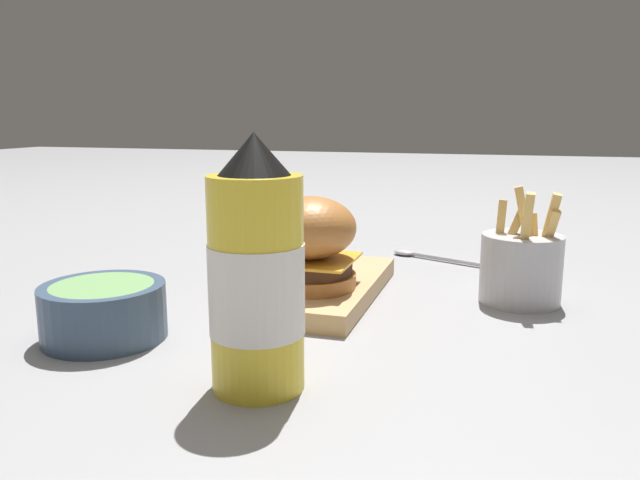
# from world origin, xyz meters

# --- Properties ---
(ground_plane) EXTENTS (6.00, 6.00, 0.00)m
(ground_plane) POSITION_xyz_m (0.00, 0.00, 0.00)
(ground_plane) COLOR gray
(serving_board) EXTENTS (0.28, 0.14, 0.02)m
(serving_board) POSITION_xyz_m (0.02, 0.04, 0.01)
(serving_board) COLOR tan
(serving_board) RESTS_ON ground_plane
(burger) EXTENTS (0.11, 0.11, 0.11)m
(burger) POSITION_xyz_m (0.06, 0.04, 0.08)
(burger) COLOR #AD6B33
(burger) RESTS_ON serving_board
(ketchup_bottle) EXTENTS (0.08, 0.08, 0.22)m
(ketchup_bottle) POSITION_xyz_m (0.30, 0.07, 0.10)
(ketchup_bottle) COLOR yellow
(ketchup_bottle) RESTS_ON ground_plane
(fries_basket) EXTENTS (0.10, 0.10, 0.15)m
(fries_basket) POSITION_xyz_m (-0.03, 0.29, 0.05)
(fries_basket) COLOR #B7B7BC
(fries_basket) RESTS_ON ground_plane
(side_bowl) EXTENTS (0.13, 0.13, 0.06)m
(side_bowl) POSITION_xyz_m (0.23, -0.13, 0.03)
(side_bowl) COLOR #384C66
(side_bowl) RESTS_ON ground_plane
(spoon) EXTENTS (0.08, 0.16, 0.01)m
(spoon) POSITION_xyz_m (-0.23, 0.14, 0.01)
(spoon) COLOR #B2B2B7
(spoon) RESTS_ON ground_plane
(ketchup_puddle) EXTENTS (0.06, 0.06, 0.00)m
(ketchup_puddle) POSITION_xyz_m (-0.16, -0.12, 0.00)
(ketchup_puddle) COLOR #B21E14
(ketchup_puddle) RESTS_ON ground_plane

